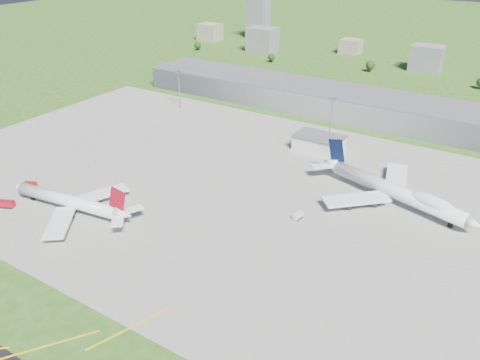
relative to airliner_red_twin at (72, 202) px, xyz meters
The scene contains 20 objects.
ground 176.10m from the airliner_red_twin, 72.14° to the left, with size 1400.00×1400.00×0.00m, color #2F5219.
apron 86.20m from the airliner_red_twin, 41.96° to the left, with size 360.00×190.00×0.08m, color gray.
terminal 190.39m from the airliner_red_twin, 73.52° to the left, with size 300.00×42.00×15.00m, color gray.
ops_building 133.85m from the airliner_red_twin, 61.43° to the left, with size 26.00×16.00×8.00m, color silver.
mast_west 140.91m from the airliner_red_twin, 109.14° to the left, with size 3.50×2.00×25.90m.
mast_center 147.77m from the airliner_red_twin, 64.23° to the left, with size 3.50×2.00×25.90m.
airliner_red_twin is the anchor object (origin of this frame).
airliner_blue_quad 142.13m from the airliner_red_twin, 35.03° to the left, with size 77.38×59.41×20.65m.
fire_truck 30.85m from the airliner_red_twin, 154.49° to the right, with size 7.64×5.46×3.22m.
crash_tender 34.82m from the airliner_red_twin, behind, with size 6.08×4.29×2.95m.
tug_yellow 20.69m from the airliner_red_twin, 63.03° to the left, with size 3.44×2.53×1.58m.
van_white_near 97.37m from the airliner_red_twin, 28.58° to the left, with size 3.33×5.60×2.66m.
bldg_far_w 376.19m from the airliner_red_twin, 116.19° to the left, with size 24.00×20.00×18.00m, color gray.
bldg_w 329.07m from the airliner_red_twin, 105.15° to the left, with size 28.00×22.00×24.00m, color slate.
bldg_cw 357.61m from the airliner_red_twin, 90.96° to the left, with size 20.00×18.00×14.00m, color gray.
bldg_c 335.87m from the airliner_red_twin, 77.27° to the left, with size 26.00×20.00×22.00m, color slate.
bldg_tall_w 398.40m from the airliner_red_twin, 108.46° to the left, with size 22.00×20.00×44.00m, color slate.
tree_far_w 322.50m from the airliner_red_twin, 116.92° to the left, with size 7.20×7.20×8.80m.
tree_w 288.05m from the airliner_red_twin, 101.21° to the left, with size 6.75×6.75×8.25m.
tree_c 299.49m from the airliner_red_twin, 83.48° to the left, with size 8.10×8.10×9.90m.
Camera 1 is at (99.74, -126.46, 106.92)m, focal length 35.00 mm.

